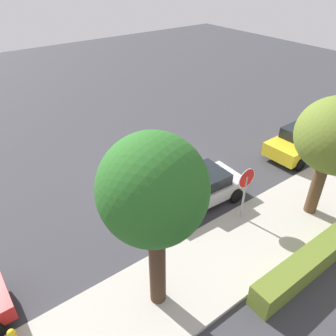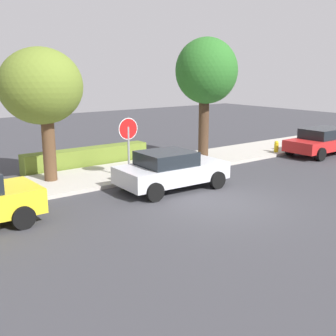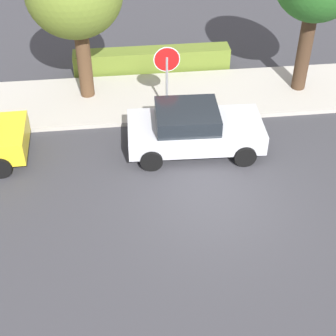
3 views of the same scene
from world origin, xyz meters
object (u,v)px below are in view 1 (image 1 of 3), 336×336
stop_sign (245,186)px  parked_car_yellow (303,140)px  parked_car_silver (199,188)px  street_tree_near_corner (153,192)px

stop_sign → parked_car_yellow: 6.82m
stop_sign → parked_car_silver: (0.57, -1.91, -0.97)m
stop_sign → parked_car_silver: stop_sign is taller
stop_sign → street_tree_near_corner: (4.75, 0.89, 2.41)m
parked_car_yellow → street_tree_near_corner: 12.05m
stop_sign → parked_car_yellow: stop_sign is taller
parked_car_yellow → parked_car_silver: bearing=-1.3°
stop_sign → parked_car_silver: size_ratio=0.60×
parked_car_silver → parked_car_yellow: size_ratio=0.90×
street_tree_near_corner → parked_car_yellow: bearing=-166.9°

